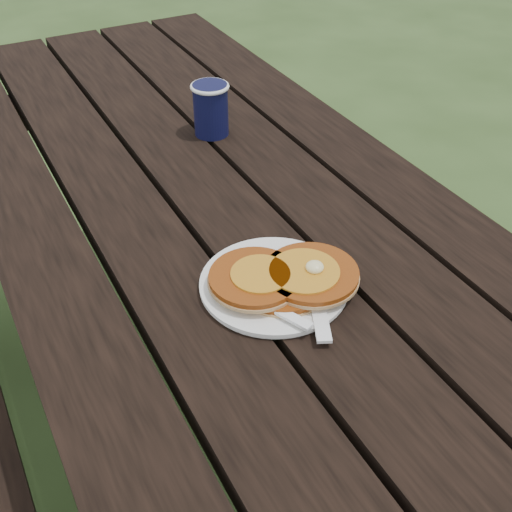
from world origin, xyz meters
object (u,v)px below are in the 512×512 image
plate (274,285)px  pancake_stack (285,278)px  picnic_table (217,341)px  coffee_cup (211,106)px

plate → pancake_stack: (0.01, -0.01, 0.02)m
picnic_table → plate: (-0.03, -0.29, 0.39)m
picnic_table → plate: bearing=-95.7°
pancake_stack → coffee_cup: coffee_cup is taller
pancake_stack → plate: bearing=126.1°
coffee_cup → plate: bearing=-104.5°
picnic_table → plate: 0.48m
picnic_table → coffee_cup: (0.09, 0.19, 0.44)m
picnic_table → plate: plate is taller
plate → coffee_cup: 0.49m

